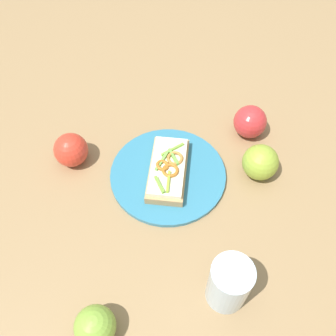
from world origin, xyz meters
TOP-DOWN VIEW (x-y plane):
  - ground_plane at (0.00, 0.00)m, footprint 2.00×2.00m
  - plate at (0.00, 0.00)m, footprint 0.26×0.26m
  - sandwich at (-0.00, -0.00)m, footprint 0.19×0.14m
  - apple_0 at (0.07, -0.23)m, footprint 0.09×0.09m
  - apple_1 at (-0.05, -0.20)m, footprint 0.10×0.10m
  - apple_2 at (-0.28, 0.21)m, footprint 0.10×0.10m
  - apple_3 at (0.11, 0.20)m, footprint 0.11×0.11m
  - drinking_glass at (-0.29, -0.03)m, footprint 0.08×0.08m

SIDE VIEW (x-z plane):
  - ground_plane at x=0.00m, z-range 0.00..0.00m
  - plate at x=0.00m, z-range 0.00..0.01m
  - sandwich at x=0.00m, z-range 0.01..0.05m
  - apple_2 at x=-0.28m, z-range 0.00..0.07m
  - apple_3 at x=0.11m, z-range 0.00..0.08m
  - apple_0 at x=0.07m, z-range 0.00..0.08m
  - apple_1 at x=-0.05m, z-range 0.00..0.08m
  - drinking_glass at x=-0.29m, z-range 0.00..0.12m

